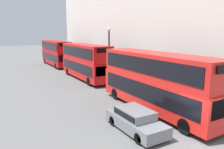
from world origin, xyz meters
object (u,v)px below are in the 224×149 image
Objects in this scene: bus_leading at (156,79)px; car_dark_sedan at (135,119)px; bus_second_in_queue at (85,60)px; pedestrian at (69,60)px; bus_third_in_queue at (56,52)px.

bus_leading is 2.58× the size of car_dark_sedan.
bus_second_in_queue is (0.00, 13.50, -0.00)m from bus_leading.
pedestrian reaches higher than car_dark_sedan.
bus_leading is 6.74× the size of pedestrian.
bus_second_in_queue is at bearing 77.74° from car_dark_sedan.
bus_third_in_queue is at bearing -155.78° from pedestrian.
bus_leading reaches higher than pedestrian.
pedestrian is at bearing 24.22° from bus_third_in_queue.
bus_second_in_queue reaches higher than bus_third_in_queue.
car_dark_sedan is 2.61× the size of pedestrian.
car_dark_sedan is 31.11m from pedestrian.
bus_second_in_queue reaches higher than car_dark_sedan.
car_dark_sedan is at bearing -147.70° from bus_leading.
pedestrian is at bearing 84.14° from bus_leading.
bus_third_in_queue is 6.50× the size of pedestrian.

